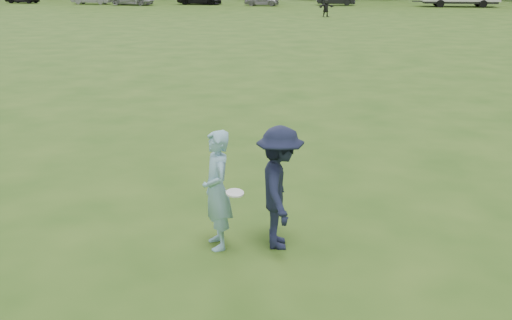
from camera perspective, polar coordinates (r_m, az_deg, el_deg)
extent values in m
plane|color=#2B4F16|center=(9.26, 1.95, -9.04)|extent=(200.00, 200.00, 0.00)
imported|color=#83B6CB|center=(9.19, -3.75, -2.88)|extent=(0.69, 0.81, 1.88)
imported|color=#171C33|center=(9.19, 2.27, -2.67)|extent=(0.88, 1.33, 1.94)
imported|color=black|center=(53.57, 6.68, 14.23)|extent=(1.54, 1.08, 1.60)
imported|color=gray|center=(68.38, 0.57, 15.01)|extent=(3.96, 1.97, 1.30)
cylinder|color=white|center=(8.88, -2.03, -3.16)|extent=(0.28, 0.28, 0.07)
cube|color=black|center=(70.15, 18.81, 14.05)|extent=(7.60, 2.30, 0.25)
cylinder|color=black|center=(68.52, 17.16, 14.05)|extent=(0.80, 0.25, 0.80)
cylinder|color=black|center=(70.98, 16.81, 14.19)|extent=(0.80, 0.25, 0.80)
cylinder|color=black|center=(69.41, 20.83, 13.73)|extent=(0.80, 0.25, 0.80)
cylinder|color=black|center=(71.84, 20.37, 13.88)|extent=(0.80, 0.25, 0.80)
cube|color=#333333|center=(69.40, 15.15, 14.38)|extent=(1.20, 0.15, 0.12)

